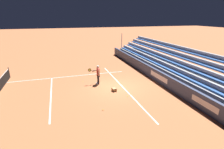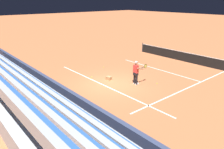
{
  "view_description": "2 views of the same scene",
  "coord_description": "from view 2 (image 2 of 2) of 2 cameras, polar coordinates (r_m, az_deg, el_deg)",
  "views": [
    {
      "loc": [
        -13.4,
        4.6,
        5.95
      ],
      "look_at": [
        0.98,
        0.14,
        0.86
      ],
      "focal_mm": 28.0,
      "sensor_mm": 36.0,
      "label": 1
    },
    {
      "loc": [
        11.46,
        -9.51,
        5.9
      ],
      "look_at": [
        0.35,
        -0.11,
        0.85
      ],
      "focal_mm": 35.0,
      "sensor_mm": 36.0,
      "label": 2
    }
  ],
  "objects": [
    {
      "name": "tennis_ball_far_left",
      "position": [
        17.46,
        -5.28,
        -0.59
      ],
      "size": [
        0.07,
        0.07,
        0.07
      ],
      "primitive_type": "sphere",
      "color": "#CCE533",
      "rests_on": "ground"
    },
    {
      "name": "court_sideline_white",
      "position": [
        16.47,
        19.78,
        -3.04
      ],
      "size": [
        0.1,
        12.0,
        0.01
      ],
      "primitive_type": "cube",
      "color": "white",
      "rests_on": "ground"
    },
    {
      "name": "tennis_player",
      "position": [
        15.77,
        6.31,
        0.51
      ],
      "size": [
        0.6,
        0.98,
        1.71
      ],
      "color": "black",
      "rests_on": "ground"
    },
    {
      "name": "back_wall_sponsor_board",
      "position": [
        13.75,
        -13.93,
        -4.36
      ],
      "size": [
        25.98,
        0.25,
        1.1
      ],
      "color": "#384260",
      "rests_on": "ground"
    },
    {
      "name": "tennis_ball_on_baseline",
      "position": [
        17.1,
        -5.69,
        -1.03
      ],
      "size": [
        0.07,
        0.07,
        0.07
      ],
      "primitive_type": "sphere",
      "color": "#CCE533",
      "rests_on": "ground"
    },
    {
      "name": "ball_box_cardboard",
      "position": [
        16.81,
        -0.86,
        -0.95
      ],
      "size": [
        0.45,
        0.37,
        0.26
      ],
      "primitive_type": "cube",
      "rotation": [
        0.0,
        0.0,
        0.19
      ],
      "color": "#A87F51",
      "rests_on": "ground"
    },
    {
      "name": "bleacher_stand",
      "position": [
        12.95,
        -22.82,
        -5.85
      ],
      "size": [
        24.68,
        3.2,
        3.4
      ],
      "color": "#9EA3A8",
      "rests_on": "ground"
    },
    {
      "name": "court_service_line_white",
      "position": [
        19.78,
        11.84,
        1.37
      ],
      "size": [
        8.22,
        0.1,
        0.01
      ],
      "primitive_type": "cube",
      "color": "white",
      "rests_on": "ground"
    },
    {
      "name": "tennis_net",
      "position": [
        22.87,
        18.24,
        4.49
      ],
      "size": [
        11.09,
        0.09,
        1.07
      ],
      "color": "#33383D",
      "rests_on": "ground"
    },
    {
      "name": "court_baseline_white",
      "position": [
        15.73,
        -1.91,
        -2.9
      ],
      "size": [
        12.0,
        0.1,
        0.01
      ],
      "primitive_type": "cube",
      "color": "white",
      "rests_on": "ground"
    },
    {
      "name": "tennis_ball_by_box",
      "position": [
        16.37,
        11.68,
        -2.29
      ],
      "size": [
        0.07,
        0.07,
        0.07
      ],
      "primitive_type": "sphere",
      "color": "#CCE533",
      "rests_on": "ground"
    },
    {
      "name": "ground_plane",
      "position": [
        16.02,
        -0.51,
        -2.48
      ],
      "size": [
        160.0,
        160.0,
        0.0
      ],
      "primitive_type": "plane",
      "color": "#B7663D"
    },
    {
      "name": "tennis_ball_toward_net",
      "position": [
        19.86,
        -2.2,
        1.93
      ],
      "size": [
        0.07,
        0.07,
        0.07
      ],
      "primitive_type": "sphere",
      "color": "#CCE533",
      "rests_on": "ground"
    }
  ]
}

